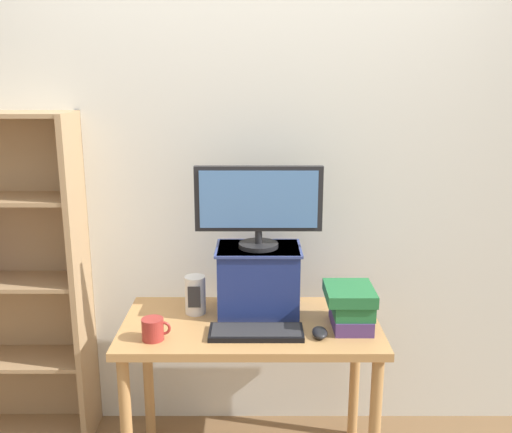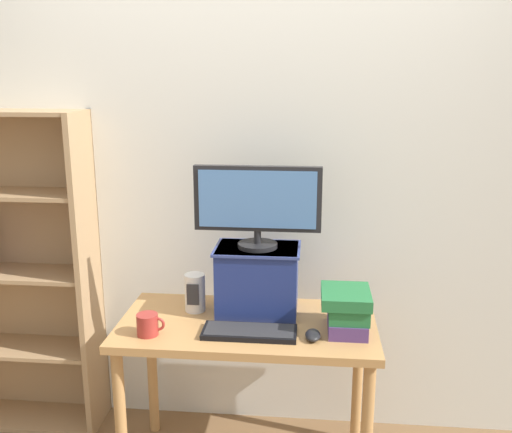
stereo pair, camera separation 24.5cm
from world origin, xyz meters
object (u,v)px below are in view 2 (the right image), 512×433
(bookshelf_unit, at_px, (13,270))
(book_stack, at_px, (347,310))
(riser_box, at_px, (258,279))
(coffee_mug, at_px, (148,325))
(desk_speaker, at_px, (195,293))
(computer_mouse, at_px, (313,335))
(keyboard, at_px, (250,332))
(computer_monitor, at_px, (258,203))
(desk, at_px, (247,343))

(bookshelf_unit, relative_size, book_stack, 6.87)
(bookshelf_unit, relative_size, riser_box, 4.28)
(coffee_mug, distance_m, desk_speaker, 0.31)
(coffee_mug, height_order, desk_speaker, desk_speaker)
(desk_speaker, bearing_deg, computer_mouse, -24.10)
(keyboard, xyz_separation_m, desk_speaker, (-0.28, 0.23, 0.08))
(computer_monitor, xyz_separation_m, book_stack, (0.40, -0.16, -0.42))
(computer_monitor, relative_size, keyboard, 1.42)
(desk_speaker, bearing_deg, book_stack, -12.07)
(coffee_mug, relative_size, desk_speaker, 0.68)
(computer_mouse, height_order, book_stack, book_stack)
(desk, distance_m, computer_mouse, 0.34)
(computer_mouse, distance_m, book_stack, 0.19)
(keyboard, xyz_separation_m, computer_mouse, (0.27, -0.02, 0.01))
(desk, bearing_deg, desk_speaker, 157.83)
(book_stack, relative_size, coffee_mug, 1.98)
(book_stack, bearing_deg, desk, 174.31)
(computer_monitor, xyz_separation_m, coffee_mug, (-0.44, -0.28, -0.47))
(computer_mouse, height_order, desk_speaker, desk_speaker)
(bookshelf_unit, height_order, book_stack, bookshelf_unit)
(computer_mouse, relative_size, coffee_mug, 0.86)
(desk, relative_size, book_stack, 4.74)
(desk, bearing_deg, book_stack, -5.69)
(bookshelf_unit, relative_size, coffee_mug, 13.63)
(desk, relative_size, computer_monitor, 2.02)
(book_stack, distance_m, desk_speaker, 0.70)
(desk, height_order, coffee_mug, coffee_mug)
(bookshelf_unit, distance_m, computer_monitor, 1.36)
(bookshelf_unit, bearing_deg, coffee_mug, -29.17)
(riser_box, distance_m, computer_mouse, 0.39)
(riser_box, bearing_deg, desk, -106.17)
(computer_monitor, bearing_deg, book_stack, -21.88)
(keyboard, height_order, book_stack, book_stack)
(bookshelf_unit, bearing_deg, computer_mouse, -16.14)
(keyboard, height_order, desk_speaker, desk_speaker)
(computer_mouse, xyz_separation_m, book_stack, (0.14, 0.10, 0.08))
(riser_box, relative_size, coffee_mug, 3.18)
(riser_box, distance_m, keyboard, 0.28)
(coffee_mug, bearing_deg, bookshelf_unit, 150.83)
(bookshelf_unit, bearing_deg, desk_speaker, -11.43)
(computer_monitor, distance_m, coffee_mug, 0.70)
(bookshelf_unit, height_order, keyboard, bookshelf_unit)
(book_stack, relative_size, desk_speaker, 1.36)
(bookshelf_unit, xyz_separation_m, computer_mouse, (1.53, -0.44, -0.07))
(bookshelf_unit, relative_size, keyboard, 4.14)
(keyboard, xyz_separation_m, book_stack, (0.41, 0.08, 0.08))
(desk, height_order, keyboard, keyboard)
(keyboard, height_order, computer_mouse, computer_mouse)
(bookshelf_unit, height_order, riser_box, bookshelf_unit)
(bookshelf_unit, distance_m, computer_mouse, 1.59)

